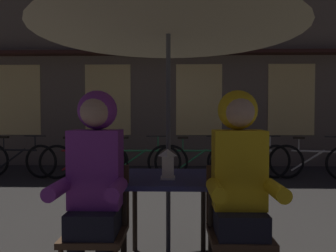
{
  "coord_description": "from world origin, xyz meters",
  "views": [
    {
      "loc": [
        0.06,
        -2.51,
        1.23
      ],
      "look_at": [
        0.0,
        -0.1,
        1.15
      ],
      "focal_mm": 33.72,
      "sensor_mm": 36.0,
      "label": 1
    }
  ],
  "objects": [
    {
      "name": "chair_right",
      "position": [
        0.48,
        -0.37,
        0.49
      ],
      "size": [
        0.4,
        0.4,
        0.87
      ],
      "color": "#513823",
      "rests_on": "ground_plane"
    },
    {
      "name": "person_right_hooded",
      "position": [
        0.48,
        -0.43,
        0.85
      ],
      "size": [
        0.45,
        0.56,
        1.4
      ],
      "color": "black",
      "rests_on": "ground_plane"
    },
    {
      "name": "bicycle_fourth",
      "position": [
        0.48,
        3.56,
        0.35
      ],
      "size": [
        1.68,
        0.13,
        0.84
      ],
      "color": "black",
      "rests_on": "ground_plane"
    },
    {
      "name": "bicycle_second",
      "position": [
        -1.74,
        3.61,
        0.35
      ],
      "size": [
        1.64,
        0.46,
        0.84
      ],
      "color": "black",
      "rests_on": "ground_plane"
    },
    {
      "name": "bicycle_third",
      "position": [
        -0.67,
        3.54,
        0.35
      ],
      "size": [
        1.68,
        0.08,
        0.84
      ],
      "color": "black",
      "rests_on": "ground_plane"
    },
    {
      "name": "chair_left",
      "position": [
        -0.48,
        -0.37,
        0.49
      ],
      "size": [
        0.4,
        0.4,
        0.87
      ],
      "color": "#513823",
      "rests_on": "ground_plane"
    },
    {
      "name": "bicycle_nearest",
      "position": [
        -3.06,
        3.6,
        0.35
      ],
      "size": [
        1.67,
        0.27,
        0.84
      ],
      "color": "black",
      "rests_on": "ground_plane"
    },
    {
      "name": "shopfront_building",
      "position": [
        -0.47,
        5.4,
        3.09
      ],
      "size": [
        10.0,
        0.93,
        6.2
      ],
      "color": "#6B5B4C",
      "rests_on": "ground_plane"
    },
    {
      "name": "bicycle_fifth",
      "position": [
        1.51,
        3.5,
        0.35
      ],
      "size": [
        1.64,
        0.46,
        0.84
      ],
      "color": "black",
      "rests_on": "ground_plane"
    },
    {
      "name": "person_left_hooded",
      "position": [
        -0.48,
        -0.43,
        0.85
      ],
      "size": [
        0.45,
        0.56,
        1.4
      ],
      "color": "black",
      "rests_on": "ground_plane"
    },
    {
      "name": "cafe_table",
      "position": [
        0.0,
        0.0,
        0.64
      ],
      "size": [
        0.72,
        0.72,
        0.74
      ],
      "color": "navy",
      "rests_on": "ground_plane"
    },
    {
      "name": "bicycle_furthest",
      "position": [
        2.7,
        3.51,
        0.35
      ],
      "size": [
        1.65,
        0.43,
        0.84
      ],
      "color": "black",
      "rests_on": "ground_plane"
    },
    {
      "name": "lantern",
      "position": [
        -0.0,
        -0.1,
        0.86
      ],
      "size": [
        0.11,
        0.11,
        0.23
      ],
      "color": "white",
      "rests_on": "cafe_table"
    },
    {
      "name": "patio_umbrella",
      "position": [
        0.0,
        0.0,
        2.06
      ],
      "size": [
        2.1,
        2.1,
        2.31
      ],
      "color": "#4C4C51",
      "rests_on": "ground_plane"
    }
  ]
}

